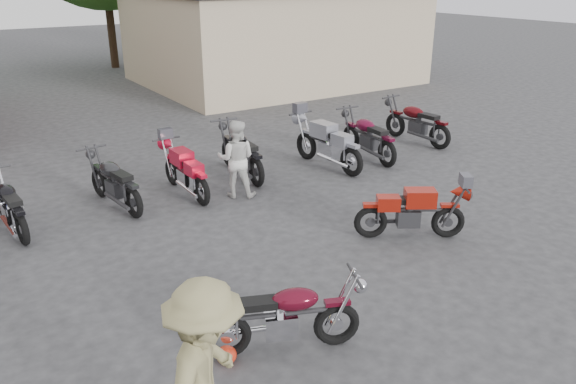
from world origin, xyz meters
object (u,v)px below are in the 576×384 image
person_light (236,159)px  person_tan (207,379)px  row_bike_3 (114,179)px  vintage_motorcycle (286,313)px  row_bike_5 (241,150)px  helmet (226,355)px  sportbike (413,209)px  row_bike_2 (9,203)px  row_bike_4 (185,169)px  row_bike_6 (327,141)px  row_bike_8 (416,120)px  row_bike_7 (368,134)px

person_light → person_tan: 6.69m
person_tan → row_bike_3: bearing=30.9°
vintage_motorcycle → row_bike_5: row_bike_5 is taller
vintage_motorcycle → helmet: bearing=-171.1°
vintage_motorcycle → row_bike_5: size_ratio=0.88×
sportbike → person_tan: 5.54m
row_bike_2 → person_light: bearing=-104.7°
helmet → row_bike_4: bearing=71.4°
helmet → row_bike_6: 7.27m
row_bike_5 → row_bike_3: bearing=99.5°
person_tan → row_bike_4: bearing=19.1°
person_tan → row_bike_3: (1.13, 6.58, -0.40)m
row_bike_2 → row_bike_4: row_bike_4 is taller
person_tan → row_bike_3: person_tan is taller
row_bike_4 → row_bike_5: (1.50, 0.38, 0.05)m
person_light → row_bike_4: (-0.84, 0.65, -0.24)m
row_bike_6 → person_tan: bearing=131.0°
row_bike_4 → helmet: bearing=159.8°
row_bike_3 → row_bike_6: bearing=-103.1°
row_bike_3 → helmet: bearing=167.0°
vintage_motorcycle → row_bike_6: bearing=71.6°
row_bike_6 → helmet: bearing=128.9°
vintage_motorcycle → row_bike_4: bearing=101.4°
person_light → person_tan: size_ratio=0.82×
row_bike_8 → person_light: bearing=93.3°
vintage_motorcycle → row_bike_7: row_bike_7 is taller
vintage_motorcycle → sportbike: size_ratio=1.00×
row_bike_6 → row_bike_8: row_bike_6 is taller
person_tan → row_bike_2: bearing=47.1°
row_bike_3 → row_bike_5: (2.90, 0.23, 0.04)m
vintage_motorcycle → row_bike_3: (-0.36, 5.55, 0.03)m
person_tan → row_bike_2: person_tan is taller
row_bike_3 → row_bike_4: 1.41m
vintage_motorcycle → person_tan: (-1.48, -1.03, 0.43)m
row_bike_4 → row_bike_8: bearing=-90.3°
vintage_motorcycle → row_bike_5: (2.54, 5.78, 0.07)m
vintage_motorcycle → row_bike_2: size_ratio=1.00×
row_bike_2 → row_bike_8: 9.90m
helmet → row_bike_4: size_ratio=0.13×
row_bike_5 → person_light: bearing=152.4°
row_bike_6 → row_bike_8: 3.21m
vintage_motorcycle → sportbike: (3.47, 1.42, -0.00)m
row_bike_7 → row_bike_8: bearing=-75.4°
sportbike → row_bike_8: size_ratio=0.87×
row_bike_3 → row_bike_6: 4.86m
helmet → row_bike_5: 6.51m
sportbike → row_bike_4: 4.66m
row_bike_2 → row_bike_8: (9.90, 0.10, 0.07)m
person_light → row_bike_4: 1.09m
row_bike_6 → row_bike_7: bearing=-94.8°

